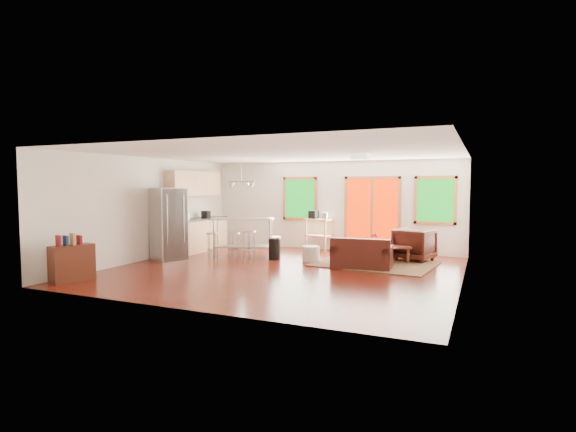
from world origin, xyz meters
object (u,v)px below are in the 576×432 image
at_px(rug, 375,264).
at_px(ottoman, 368,249).
at_px(coffee_table, 388,248).
at_px(island, 243,230).
at_px(refrigerator, 169,224).
at_px(kitchen_cart, 318,223).
at_px(armchair, 415,243).
at_px(loveseat, 362,256).

relative_size(rug, ottoman, 4.12).
height_order(rug, coffee_table, coffee_table).
bearing_deg(island, ottoman, 19.93).
bearing_deg(coffee_table, refrigerator, -160.32).
bearing_deg(kitchen_cart, armchair, -15.01).
relative_size(rug, coffee_table, 2.23).
height_order(coffee_table, kitchen_cart, kitchen_cart).
height_order(coffee_table, ottoman, ottoman).
relative_size(armchair, refrigerator, 0.49).
xyz_separation_m(ottoman, refrigerator, (-4.54, -2.40, 0.70)).
distance_m(loveseat, coffee_table, 1.08).
distance_m(rug, armchair, 1.31).
bearing_deg(loveseat, rug, 69.13).
relative_size(refrigerator, island, 1.05).
bearing_deg(refrigerator, ottoman, 52.55).
bearing_deg(refrigerator, island, 66.28).
relative_size(coffee_table, island, 0.69).
relative_size(coffee_table, ottoman, 1.85).
xyz_separation_m(ottoman, island, (-3.11, -1.13, 0.49)).
bearing_deg(kitchen_cart, refrigerator, -132.17).
xyz_separation_m(rug, loveseat, (-0.17, -0.61, 0.27)).
bearing_deg(coffee_table, kitchen_cart, 149.90).
distance_m(rug, ottoman, 1.04).
bearing_deg(rug, loveseat, -105.48).
distance_m(loveseat, ottoman, 1.57).
xyz_separation_m(armchair, refrigerator, (-5.73, -2.41, 0.47)).
distance_m(ottoman, kitchen_cart, 1.92).
bearing_deg(island, coffee_table, 8.80).
distance_m(armchair, refrigerator, 6.24).
height_order(loveseat, island, island).
bearing_deg(loveseat, kitchen_cart, 123.75).
bearing_deg(ottoman, kitchen_cart, 154.85).
height_order(armchair, kitchen_cart, kitchen_cart).
xyz_separation_m(refrigerator, kitchen_cart, (2.88, 3.18, -0.13)).
relative_size(ottoman, island, 0.37).
bearing_deg(kitchen_cart, loveseat, -50.86).
bearing_deg(rug, island, -176.86).
bearing_deg(rug, armchair, 50.16).
bearing_deg(rug, kitchen_cart, 140.28).
xyz_separation_m(rug, ottoman, (-0.40, 0.93, 0.20)).
height_order(loveseat, armchair, armchair).
bearing_deg(loveseat, armchair, 53.00).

